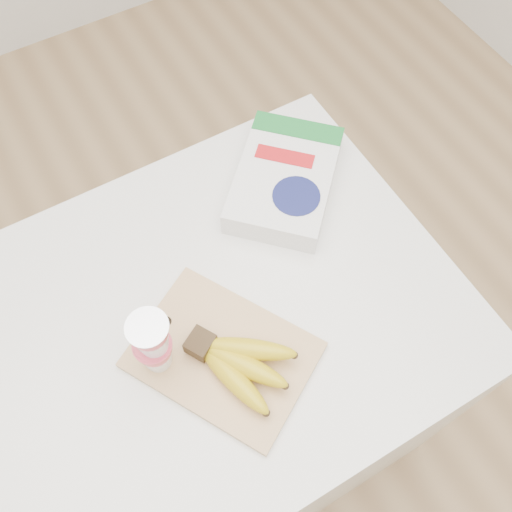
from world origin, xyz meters
The scene contains 6 objects.
room centered at (0.00, 0.00, 1.35)m, with size 4.00×4.00×4.00m.
table centered at (0.00, 0.00, 0.43)m, with size 1.15×0.77×0.86m, color white.
cutting_board centered at (0.08, -0.09, 0.87)m, with size 0.23×0.32×0.02m, color tan.
bananas centered at (0.09, -0.13, 0.90)m, with size 0.18×0.21×0.06m.
yogurt_stack centered at (-0.03, -0.05, 0.97)m, with size 0.07×0.07×0.17m.
cereal_box centered at (0.37, 0.18, 0.90)m, with size 0.34×0.34×0.06m.
Camera 1 is at (-0.04, -0.42, 1.88)m, focal length 40.00 mm.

